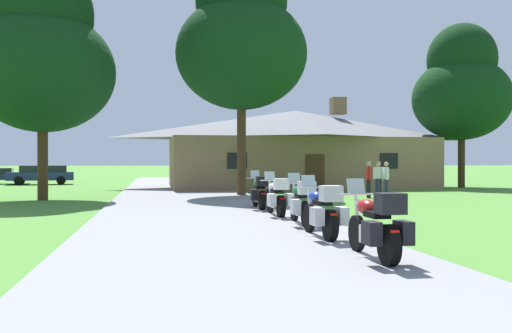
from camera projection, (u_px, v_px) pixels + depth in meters
name	position (u px, v px, depth m)	size (l,w,h in m)	color
ground_plane	(193.00, 205.00, 21.10)	(500.00, 500.00, 0.00)	#4C8433
asphalt_driveway	(197.00, 209.00, 19.13)	(6.40, 80.00, 0.06)	gray
motorcycle_red_nearest_to_camera	(377.00, 227.00, 8.95)	(0.73, 2.08, 1.30)	black
motorcycle_blue_second_in_row	(323.00, 212.00, 11.62)	(0.73, 2.08, 1.30)	black
motorcycle_green_third_in_row	(302.00, 203.00, 14.04)	(0.76, 2.08, 1.30)	black
motorcycle_white_fourth_in_row	(277.00, 197.00, 16.43)	(0.73, 2.08, 1.30)	black
motorcycle_green_farthest_in_row	(260.00, 193.00, 18.85)	(0.73, 2.08, 1.30)	black
stone_lodge	(296.00, 148.00, 35.92)	(16.96, 9.39, 5.89)	#896B4C
bystander_white_shirt_near_lodge	(386.00, 178.00, 25.93)	(0.32, 0.53, 1.67)	navy
bystander_white_shirt_beside_signpost	(378.00, 177.00, 26.42)	(0.40, 0.43, 1.69)	navy
bystander_red_shirt_by_tree	(369.00, 177.00, 25.38)	(0.26, 0.55, 1.69)	black
tree_by_lodge_front	(241.00, 38.00, 27.07)	(6.42, 6.42, 11.92)	#422D19
tree_right_of_lodge	(462.00, 87.00, 35.88)	(6.28, 6.28, 10.63)	#422D19
tree_left_near	(42.00, 54.00, 24.01)	(6.21, 6.21, 10.40)	#422D19
parked_navy_suv_far_left	(42.00, 174.00, 40.74)	(4.82, 2.49, 1.40)	navy
parked_navy_sedan_far_left	(0.00, 175.00, 41.79)	(4.42, 2.42, 1.20)	navy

